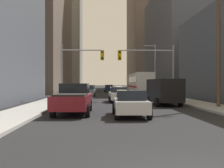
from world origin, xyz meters
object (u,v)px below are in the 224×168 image
Objects in this scene: sedan_white at (119,94)px; traffic_signal_near_left at (80,63)px; pickup_truck_maroon at (74,99)px; traffic_signal_near_right at (149,62)px; cargo_van_black at (164,90)px; sedan_silver at (130,103)px; city_bus at (140,83)px; sedan_grey at (88,91)px; sedan_navy at (109,88)px; sedan_green at (91,89)px.

traffic_signal_near_left is (-3.95, 1.50, 3.31)m from sedan_white.
traffic_signal_near_right is (6.84, 11.40, 3.21)m from pickup_truck_maroon.
sedan_silver is at bearing -116.05° from cargo_van_black.
sedan_white is at bearing 70.44° from pickup_truck_maroon.
sedan_grey is at bearing -159.36° from city_bus.
city_bus is 1.90× the size of traffic_signal_near_right.
pickup_truck_maroon is 13.67m from traffic_signal_near_right.
city_bus is at bearing 20.64° from sedan_grey.
cargo_van_black is 0.87× the size of traffic_signal_near_right.
traffic_signal_near_left is at bearing -122.02° from city_bus.
sedan_silver is 14.02m from traffic_signal_near_left.
sedan_silver and sedan_grey have the same top height.
sedan_silver is 1.00× the size of sedan_grey.
traffic_signal_near_right is (3.36, -27.97, 3.37)m from sedan_navy.
sedan_green is (-8.06, 8.41, -1.16)m from city_bus.
pickup_truck_maroon is at bearing -120.97° from traffic_signal_near_right.
sedan_silver is 23.68m from sedan_grey.
traffic_signal_near_right is at bearing 24.30° from sedan_white.
cargo_van_black is 17.25m from sedan_grey.
traffic_signal_near_right is at bearing -94.64° from city_bus.
traffic_signal_near_right is at bearing 75.32° from sedan_silver.
sedan_white is at bearing -20.82° from traffic_signal_near_left.
traffic_signal_near_left is (-3.85, 13.07, 3.31)m from sedan_silver.
sedan_navy is at bearing 89.91° from sedan_silver.
sedan_grey is at bearing 123.66° from traffic_signal_near_right.
traffic_signal_near_right reaches higher than pickup_truck_maroon.
city_bus is 13.59m from traffic_signal_near_right.
sedan_grey is at bearing -89.58° from sedan_green.
pickup_truck_maroon is 1.28× the size of sedan_grey.
traffic_signal_near_left is 0.99× the size of traffic_signal_near_right.
pickup_truck_maroon is 9.48m from cargo_van_black.
sedan_white is at bearing -73.24° from sedan_grey.
sedan_grey is (-3.47, 23.42, 0.00)m from sedan_silver.
traffic_signal_near_left is (-0.29, -21.77, 3.31)m from sedan_green.
city_bus is 8.60m from sedan_grey.
sedan_grey and sedan_green have the same top height.
city_bus is at bearing 73.47° from sedan_white.
sedan_silver is at bearing -73.59° from traffic_signal_near_left.
sedan_white is (-4.41, -14.86, -1.16)m from city_bus.
sedan_navy is at bearing 90.07° from sedan_white.
traffic_signal_near_left reaches higher than sedan_white.
sedan_grey is (-7.98, -3.00, -1.16)m from city_bus.
cargo_van_black reaches higher than sedan_green.
cargo_van_black is 1.24× the size of sedan_green.
traffic_signal_near_right is (3.32, 1.50, 3.37)m from sedan_white.
sedan_navy is at bearing 82.04° from traffic_signal_near_left.
cargo_van_black is at bearing -83.57° from sedan_navy.
traffic_signal_near_right is at bearing 0.01° from traffic_signal_near_left.
sedan_green is at bearing 105.24° from cargo_van_black.
pickup_truck_maroon is at bearing 153.96° from sedan_silver.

